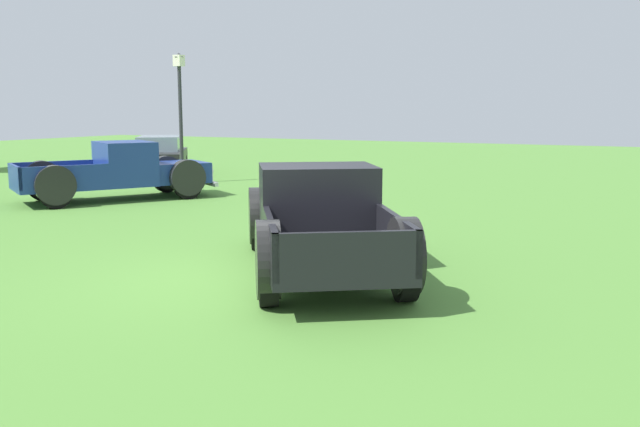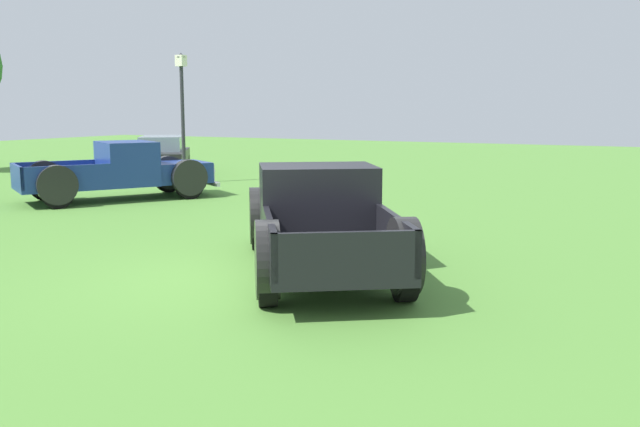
# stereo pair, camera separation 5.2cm
# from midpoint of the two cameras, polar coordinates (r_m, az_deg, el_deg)

# --- Properties ---
(ground_plane) EXTENTS (80.00, 80.00, 0.00)m
(ground_plane) POSITION_cam_midpoint_polar(r_m,az_deg,el_deg) (10.14, -6.36, -5.33)
(ground_plane) COLOR #548C38
(pickup_truck_foreground) EXTENTS (5.38, 4.48, 1.61)m
(pickup_truck_foreground) POSITION_cam_midpoint_polar(r_m,az_deg,el_deg) (10.63, -0.11, -0.40)
(pickup_truck_foreground) COLOR black
(pickup_truck_foreground) RESTS_ON ground_plane
(pickup_truck_behind_right) EXTENTS (5.36, 4.20, 1.58)m
(pickup_truck_behind_right) POSITION_cam_midpoint_polar(r_m,az_deg,el_deg) (19.30, -15.69, 3.42)
(pickup_truck_behind_right) COLOR navy
(pickup_truck_behind_right) RESTS_ON ground_plane
(sedan_distant_a) EXTENTS (4.55, 3.89, 1.44)m
(sedan_distant_a) POSITION_cam_midpoint_polar(r_m,az_deg,el_deg) (26.14, -13.11, 4.88)
(sedan_distant_a) COLOR black
(sedan_distant_a) RESTS_ON ground_plane
(lamp_post_far) EXTENTS (0.36, 0.36, 4.26)m
(lamp_post_far) POSITION_cam_midpoint_polar(r_m,az_deg,el_deg) (22.90, -11.45, 8.09)
(lamp_post_far) COLOR #2D2D33
(lamp_post_far) RESTS_ON ground_plane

